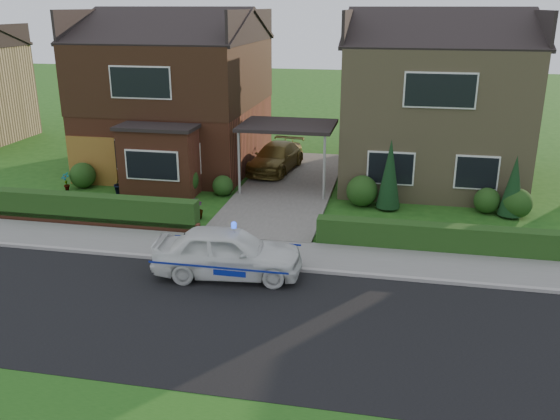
# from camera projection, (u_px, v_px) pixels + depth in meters

# --- Properties ---
(ground) EXTENTS (120.00, 120.00, 0.00)m
(ground) POSITION_uv_depth(u_px,v_px,m) (205.00, 317.00, 14.70)
(ground) COLOR #1C4D14
(ground) RESTS_ON ground
(road) EXTENTS (60.00, 6.00, 0.02)m
(road) POSITION_uv_depth(u_px,v_px,m) (205.00, 317.00, 14.70)
(road) COLOR black
(road) RESTS_ON ground
(kerb) EXTENTS (60.00, 0.16, 0.12)m
(kerb) POSITION_uv_depth(u_px,v_px,m) (238.00, 264.00, 17.51)
(kerb) COLOR #9E9993
(kerb) RESTS_ON ground
(sidewalk) EXTENTS (60.00, 2.00, 0.10)m
(sidewalk) POSITION_uv_depth(u_px,v_px,m) (247.00, 251.00, 18.48)
(sidewalk) COLOR slate
(sidewalk) RESTS_ON ground
(driveway) EXTENTS (3.80, 12.00, 0.12)m
(driveway) POSITION_uv_depth(u_px,v_px,m) (288.00, 188.00, 24.87)
(driveway) COLOR #666059
(driveway) RESTS_ON ground
(house_left) EXTENTS (7.50, 9.53, 7.25)m
(house_left) POSITION_uv_depth(u_px,v_px,m) (177.00, 85.00, 27.41)
(house_left) COLOR brown
(house_left) RESTS_ON ground
(house_right) EXTENTS (7.50, 8.06, 7.25)m
(house_right) POSITION_uv_depth(u_px,v_px,m) (434.00, 95.00, 25.38)
(house_right) COLOR #928159
(house_right) RESTS_ON ground
(carport_link) EXTENTS (3.80, 3.00, 2.77)m
(carport_link) POSITION_uv_depth(u_px,v_px,m) (288.00, 127.00, 23.98)
(carport_link) COLOR black
(carport_link) RESTS_ON ground
(garage_door) EXTENTS (2.20, 0.10, 2.10)m
(garage_door) POSITION_uv_depth(u_px,v_px,m) (92.00, 161.00, 25.12)
(garage_door) COLOR brown
(garage_door) RESTS_ON ground
(dwarf_wall) EXTENTS (7.70, 0.25, 0.36)m
(dwarf_wall) POSITION_uv_depth(u_px,v_px,m) (94.00, 222.00, 20.64)
(dwarf_wall) COLOR brown
(dwarf_wall) RESTS_ON ground
(hedge_left) EXTENTS (7.50, 0.55, 0.90)m
(hedge_left) POSITION_uv_depth(u_px,v_px,m) (97.00, 225.00, 20.83)
(hedge_left) COLOR #123915
(hedge_left) RESTS_ON ground
(hedge_right) EXTENTS (7.50, 0.55, 0.80)m
(hedge_right) POSITION_uv_depth(u_px,v_px,m) (435.00, 252.00, 18.58)
(hedge_right) COLOR #123915
(hedge_right) RESTS_ON ground
(shrub_left_far) EXTENTS (1.08, 1.08, 1.08)m
(shrub_left_far) POSITION_uv_depth(u_px,v_px,m) (83.00, 175.00, 24.91)
(shrub_left_far) COLOR #123915
(shrub_left_far) RESTS_ON ground
(shrub_left_mid) EXTENTS (1.32, 1.32, 1.32)m
(shrub_left_mid) POSITION_uv_depth(u_px,v_px,m) (182.00, 180.00, 23.85)
(shrub_left_mid) COLOR #123915
(shrub_left_mid) RESTS_ON ground
(shrub_left_near) EXTENTS (0.84, 0.84, 0.84)m
(shrub_left_near) POSITION_uv_depth(u_px,v_px,m) (223.00, 186.00, 23.90)
(shrub_left_near) COLOR #123915
(shrub_left_near) RESTS_ON ground
(shrub_right_near) EXTENTS (1.20, 1.20, 1.20)m
(shrub_right_near) POSITION_uv_depth(u_px,v_px,m) (362.00, 191.00, 22.62)
(shrub_right_near) COLOR #123915
(shrub_right_near) RESTS_ON ground
(shrub_right_mid) EXTENTS (0.96, 0.96, 0.96)m
(shrub_right_mid) POSITION_uv_depth(u_px,v_px,m) (487.00, 201.00, 21.89)
(shrub_right_mid) COLOR #123915
(shrub_right_mid) RESTS_ON ground
(shrub_right_far) EXTENTS (1.08, 1.08, 1.08)m
(shrub_right_far) POSITION_uv_depth(u_px,v_px,m) (517.00, 203.00, 21.40)
(shrub_right_far) COLOR #123915
(shrub_right_far) RESTS_ON ground
(conifer_a) EXTENTS (0.90, 0.90, 2.60)m
(conifer_a) POSITION_uv_depth(u_px,v_px,m) (389.00, 176.00, 22.01)
(conifer_a) COLOR black
(conifer_a) RESTS_ON ground
(conifer_b) EXTENTS (0.90, 0.90, 2.20)m
(conifer_b) POSITION_uv_depth(u_px,v_px,m) (513.00, 188.00, 21.26)
(conifer_b) COLOR black
(conifer_b) RESTS_ON ground
(police_car) EXTENTS (3.87, 4.36, 1.60)m
(police_car) POSITION_uv_depth(u_px,v_px,m) (228.00, 252.00, 16.71)
(police_car) COLOR white
(police_car) RESTS_ON ground
(driveway_car) EXTENTS (2.26, 4.38, 1.22)m
(driveway_car) POSITION_uv_depth(u_px,v_px,m) (276.00, 157.00, 27.07)
(driveway_car) COLOR brown
(driveway_car) RESTS_ON driveway
(potted_plant_a) EXTENTS (0.46, 0.39, 0.75)m
(potted_plant_a) POSITION_uv_depth(u_px,v_px,m) (66.00, 182.00, 24.60)
(potted_plant_a) COLOR gray
(potted_plant_a) RESTS_ON ground
(potted_plant_b) EXTENTS (0.61, 0.59, 0.86)m
(potted_plant_b) POSITION_uv_depth(u_px,v_px,m) (119.00, 184.00, 24.13)
(potted_plant_b) COLOR gray
(potted_plant_b) RESTS_ON ground
(potted_plant_c) EXTENTS (0.47, 0.47, 0.74)m
(potted_plant_c) POSITION_uv_depth(u_px,v_px,m) (197.00, 209.00, 21.28)
(potted_plant_c) COLOR gray
(potted_plant_c) RESTS_ON ground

